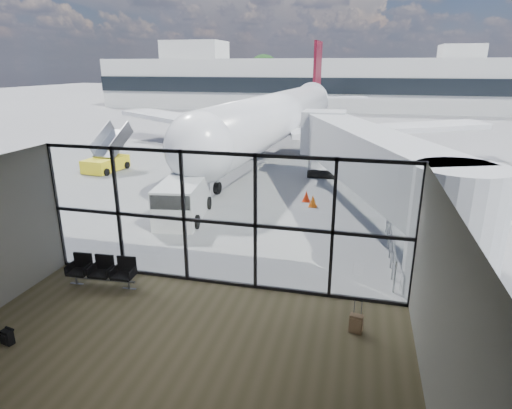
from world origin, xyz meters
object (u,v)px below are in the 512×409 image
at_px(backpack, 7,337).
at_px(service_van, 182,200).
at_px(airliner, 282,115).
at_px(mobile_stairs, 107,162).
at_px(seating_row, 103,269).
at_px(suitcase, 356,324).
at_px(belt_loader, 222,149).

distance_m(backpack, service_van, 10.21).
distance_m(airliner, service_van, 18.89).
relative_size(backpack, mobile_stairs, 0.12).
bearing_deg(seating_row, suitcase, -8.85).
xyz_separation_m(airliner, service_van, (-1.27, -18.73, -2.01)).
bearing_deg(backpack, seating_row, 91.24).
xyz_separation_m(suitcase, belt_loader, (-10.88, 21.40, 0.37)).
height_order(seating_row, service_van, service_van).
height_order(backpack, mobile_stairs, mobile_stairs).
xyz_separation_m(backpack, suitcase, (8.86, 2.71, 0.07)).
relative_size(service_van, belt_loader, 1.04).
bearing_deg(belt_loader, seating_row, -85.91).
bearing_deg(service_van, belt_loader, 92.04).
xyz_separation_m(seating_row, service_van, (-0.02, 6.70, 0.38)).
distance_m(suitcase, airliner, 27.23).
xyz_separation_m(suitcase, service_van, (-8.23, 7.45, 0.66)).
distance_m(airliner, belt_loader, 6.60).
bearing_deg(mobile_stairs, suitcase, -35.26).
relative_size(suitcase, service_van, 0.21).
xyz_separation_m(service_van, belt_loader, (-2.64, 13.94, -0.29)).
bearing_deg(suitcase, mobile_stairs, 149.34).
distance_m(seating_row, suitcase, 8.26).
bearing_deg(seating_row, service_van, 86.55).
bearing_deg(suitcase, airliner, 115.78).
height_order(airliner, service_van, airliner).
distance_m(seating_row, belt_loader, 20.81).
bearing_deg(belt_loader, service_van, -82.51).
relative_size(backpack, belt_loader, 0.10).
relative_size(seating_row, service_van, 0.52).
distance_m(backpack, mobile_stairs, 19.88).
bearing_deg(mobile_stairs, seating_row, -51.83).
relative_size(suitcase, belt_loader, 0.22).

